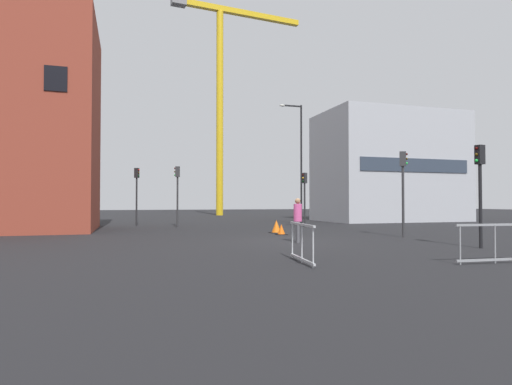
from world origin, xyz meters
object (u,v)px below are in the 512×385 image
(pedestrian_walking, at_px, (298,217))
(traffic_cone_on_verge, at_px, (276,227))
(traffic_light_corner, at_px, (305,190))
(traffic_light_median, at_px, (177,187))
(traffic_cone_orange, at_px, (281,230))
(streetlamp_tall, at_px, (299,156))
(traffic_light_near, at_px, (480,178))
(construction_crane, at_px, (223,79))
(traffic_light_far, at_px, (137,187))
(traffic_light_verge, at_px, (403,180))

(pedestrian_walking, bearing_deg, traffic_cone_on_verge, 79.41)
(traffic_light_corner, height_order, traffic_cone_on_verge, traffic_light_corner)
(traffic_light_corner, height_order, pedestrian_walking, traffic_light_corner)
(traffic_light_median, height_order, traffic_cone_orange, traffic_light_median)
(traffic_cone_orange, xyz_separation_m, traffic_cone_on_verge, (0.19, 1.28, 0.08))
(streetlamp_tall, bearing_deg, traffic_light_near, -91.19)
(construction_crane, xyz_separation_m, traffic_light_median, (-8.62, -25.22, -15.04))
(traffic_light_far, bearing_deg, traffic_cone_on_verge, -53.40)
(construction_crane, xyz_separation_m, traffic_light_verge, (0.76, -36.38, -15.02))
(traffic_light_corner, height_order, traffic_light_near, traffic_light_near)
(traffic_light_median, height_order, traffic_light_near, traffic_light_median)
(streetlamp_tall, distance_m, traffic_light_near, 17.92)
(traffic_light_verge, height_order, traffic_cone_on_verge, traffic_light_verge)
(traffic_light_verge, bearing_deg, traffic_light_near, -93.98)
(streetlamp_tall, bearing_deg, traffic_light_far, 173.66)
(traffic_light_median, relative_size, traffic_light_near, 1.08)
(traffic_light_median, height_order, traffic_light_far, traffic_light_far)
(traffic_cone_on_verge, bearing_deg, streetlamp_tall, 59.70)
(traffic_light_median, bearing_deg, traffic_light_corner, -13.76)
(traffic_light_near, relative_size, traffic_cone_orange, 6.89)
(traffic_cone_orange, bearing_deg, traffic_light_verge, -32.91)
(traffic_light_corner, bearing_deg, pedestrian_walking, -115.00)
(traffic_light_median, distance_m, traffic_light_verge, 14.58)
(construction_crane, distance_m, traffic_light_median, 30.61)
(pedestrian_walking, bearing_deg, streetlamp_tall, 66.92)
(construction_crane, distance_m, traffic_light_far, 29.09)
(construction_crane, bearing_deg, traffic_light_far, -116.59)
(streetlamp_tall, relative_size, pedestrian_walking, 4.98)
(traffic_cone_orange, bearing_deg, traffic_light_median, 119.00)
(construction_crane, distance_m, traffic_light_corner, 31.24)
(traffic_light_near, relative_size, pedestrian_walking, 2.04)
(traffic_light_verge, height_order, pedestrian_walking, traffic_light_verge)
(streetlamp_tall, relative_size, traffic_light_median, 2.26)
(streetlamp_tall, bearing_deg, traffic_cone_on_verge, -120.30)
(construction_crane, height_order, streetlamp_tall, construction_crane)
(traffic_light_corner, bearing_deg, traffic_cone_on_verge, -128.55)
(streetlamp_tall, height_order, traffic_light_verge, streetlamp_tall)
(traffic_light_near, bearing_deg, traffic_light_median, 119.31)
(traffic_light_verge, distance_m, traffic_cone_on_verge, 7.02)
(traffic_light_median, relative_size, traffic_cone_orange, 7.44)
(traffic_light_corner, bearing_deg, traffic_cone_orange, -123.26)
(streetlamp_tall, bearing_deg, traffic_light_corner, -107.45)
(construction_crane, distance_m, traffic_light_near, 44.04)
(streetlamp_tall, bearing_deg, traffic_cone_orange, -117.73)
(traffic_light_near, bearing_deg, traffic_light_far, 121.30)
(construction_crane, relative_size, traffic_light_verge, 6.70)
(streetlamp_tall, xyz_separation_m, traffic_light_far, (-11.94, 1.33, -2.50))
(traffic_light_median, distance_m, traffic_cone_on_verge, 8.42)
(traffic_light_far, relative_size, pedestrian_walking, 2.24)
(traffic_light_median, distance_m, traffic_cone_orange, 9.39)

